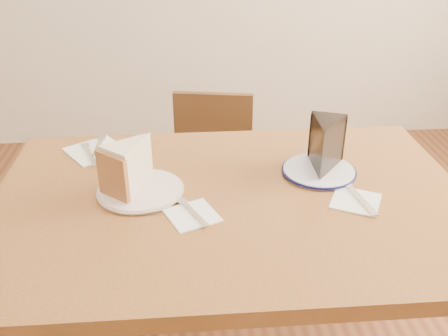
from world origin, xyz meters
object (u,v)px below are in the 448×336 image
(table, at_px, (231,229))
(plate_cream, at_px, (141,190))
(plate_navy, at_px, (319,171))
(chair_far, at_px, (210,182))
(chocolate_cake, at_px, (324,148))
(carrot_cake, at_px, (134,166))

(table, relative_size, plate_cream, 5.70)
(plate_cream, bearing_deg, plate_navy, 7.83)
(chair_far, bearing_deg, plate_navy, 125.82)
(table, distance_m, plate_cream, 0.25)
(chair_far, height_order, chocolate_cake, chocolate_cake)
(plate_navy, relative_size, chocolate_cake, 1.43)
(plate_cream, relative_size, carrot_cake, 1.59)
(plate_cream, relative_size, chocolate_cake, 1.57)
(plate_cream, bearing_deg, chocolate_cake, 7.84)
(chair_far, relative_size, plate_cream, 3.55)
(plate_cream, height_order, carrot_cake, carrot_cake)
(plate_cream, bearing_deg, table, -9.60)
(table, distance_m, chocolate_cake, 0.33)
(plate_cream, distance_m, plate_navy, 0.48)
(table, bearing_deg, chocolate_cake, 22.29)
(plate_cream, bearing_deg, chair_far, 71.38)
(table, xyz_separation_m, plate_navy, (0.25, 0.10, 0.10))
(carrot_cake, height_order, chocolate_cake, chocolate_cake)
(plate_navy, xyz_separation_m, chocolate_cake, (0.01, 0.00, 0.07))
(carrot_cake, bearing_deg, plate_navy, 46.47)
(plate_cream, relative_size, plate_navy, 1.10)
(table, xyz_separation_m, carrot_cake, (-0.24, 0.05, 0.17))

